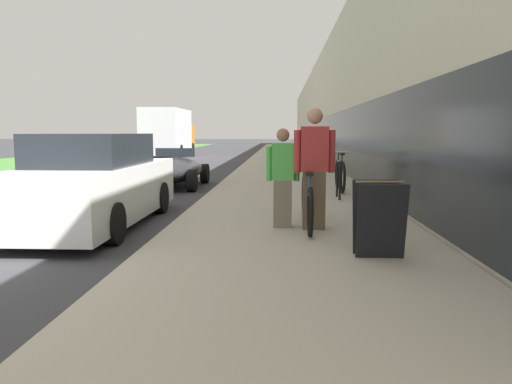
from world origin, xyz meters
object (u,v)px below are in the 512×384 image
Objects in this scene: person_bystander at (283,178)px; vintage_roadster_curbside at (172,170)px; tandem_bicycle at (307,201)px; cruiser_bike_nearest at (340,175)px; parked_sedan_curbside at (94,184)px; person_rider at (314,169)px; moving_truck at (169,133)px; bike_rack_hoop at (339,175)px; sandwich_board_sign at (379,218)px.

person_bystander is 0.39× the size of vintage_roadster_curbside.
cruiser_bike_nearest is (1.06, 4.62, 0.03)m from tandem_bicycle.
person_bystander is 3.19m from parked_sedan_curbside.
person_bystander is 0.83× the size of cruiser_bike_nearest.
moving_truck is (-7.51, 23.51, 0.47)m from person_rider.
bike_rack_hoop is (1.25, 3.42, -0.25)m from person_bystander.
cruiser_bike_nearest is 2.03× the size of sandwich_board_sign.
sandwich_board_sign is at bearing -57.52° from person_bystander.
person_bystander reaches higher than sandwich_board_sign.
cruiser_bike_nearest is (0.97, 4.94, -0.51)m from person_rider.
moving_truck is at bearing 99.67° from parked_sedan_curbside.
tandem_bicycle is 0.58m from person_bystander.
person_bystander is at bearing 122.48° from sandwich_board_sign.
parked_sedan_curbside is at bearing 170.13° from person_rider.
vintage_roadster_curbside is (-4.28, 8.28, -0.08)m from sandwich_board_sign.
vintage_roadster_curbside is (-4.60, 1.69, -0.03)m from cruiser_bike_nearest.
moving_truck is (-7.42, 23.18, 1.01)m from tandem_bicycle.
bike_rack_hoop is 0.12× the size of moving_truck.
bike_rack_hoop is 5.26m from parked_sedan_curbside.
person_bystander is 2.12m from sandwich_board_sign.
parked_sedan_curbside is 1.19× the size of vintage_roadster_curbside.
parked_sedan_curbside is (-3.14, 0.51, -0.16)m from person_bystander.
person_rider is 24.68m from moving_truck.
sandwich_board_sign is at bearing -91.32° from bike_rack_hoop.
person_rider is 0.47× the size of vintage_roadster_curbside.
sandwich_board_sign is at bearing -62.66° from vintage_roadster_curbside.
sandwich_board_sign is at bearing -69.38° from tandem_bicycle.
person_bystander is (-0.38, -0.21, 0.38)m from tandem_bicycle.
moving_truck is at bearing 114.56° from cruiser_bike_nearest.
parked_sedan_curbside is (-4.39, -2.91, 0.09)m from bike_rack_hoop.
vintage_roadster_curbside is (-3.15, 6.51, -0.39)m from person_bystander.
vintage_roadster_curbside is at bearing 159.84° from cruiser_bike_nearest.
bike_rack_hoop is at bearing 88.68° from sandwich_board_sign.
sandwich_board_sign reaches higher than tandem_bicycle.
person_rider is 2.02× the size of sandwich_board_sign.
sandwich_board_sign is (-0.32, -6.59, 0.04)m from cruiser_bike_nearest.
tandem_bicycle is 3.04× the size of bike_rack_hoop.
person_bystander is at bearing -64.15° from vintage_roadster_curbside.
tandem_bicycle is 2.86× the size of sandwich_board_sign.
tandem_bicycle is at bearing 110.62° from sandwich_board_sign.
person_bystander is at bearing -73.25° from moving_truck.
vintage_roadster_curbside reaches higher than bike_rack_hoop.
sandwich_board_sign is (0.66, -1.65, -0.46)m from person_rider.
parked_sedan_curbside is at bearing -136.74° from cruiser_bike_nearest.
cruiser_bike_nearest is 20.43m from moving_truck.
cruiser_bike_nearest is at bearing 82.02° from bike_rack_hoop.
moving_truck is at bearing 106.75° from person_bystander.
bike_rack_hoop is at bearing 69.98° from person_bystander.
tandem_bicycle reaches higher than bike_rack_hoop.
cruiser_bike_nearest is 4.90m from vintage_roadster_curbside.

